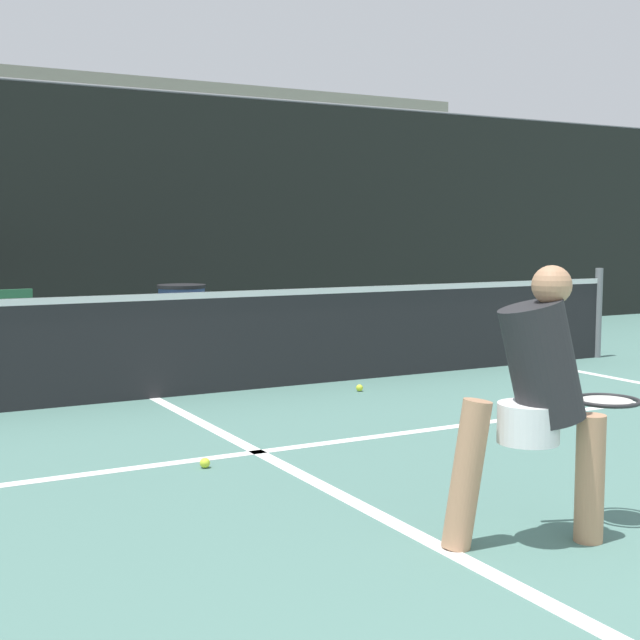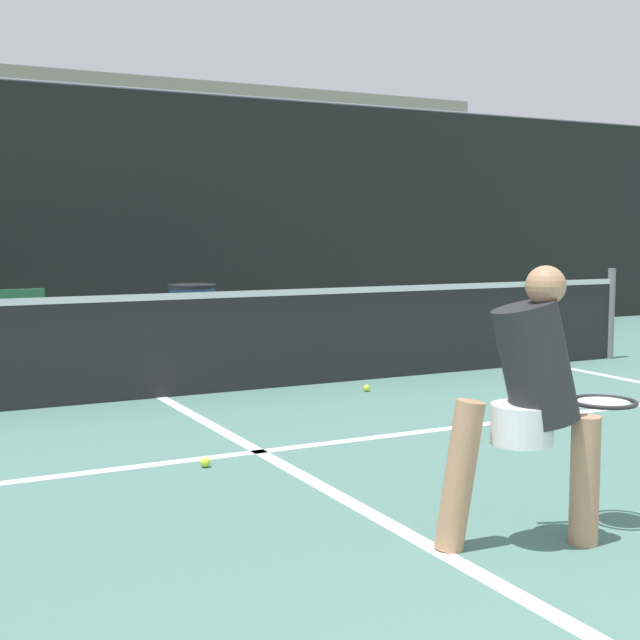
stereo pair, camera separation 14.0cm
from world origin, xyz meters
The scene contains 8 objects.
court_service_line centered at (0.00, 5.33, 0.00)m, with size 8.25×0.10×0.01m, color white.
court_center_mark centered at (0.00, 4.46, 0.00)m, with size 0.10×6.24×0.01m, color white.
net centered at (0.00, 7.58, 0.51)m, with size 11.09×0.09×1.07m.
fence_back centered at (0.00, 11.35, 1.67)m, with size 24.00×0.06×3.36m.
player_practicing centered at (0.44, 3.06, 0.72)m, with size 1.20×0.46×1.36m.
tennis_ball_scattered_7 centered at (-0.46, 5.12, 0.03)m, with size 0.07×0.07×0.07m, color #D1E033.
tennis_ball_scattered_9 centered at (1.82, 6.99, 0.03)m, with size 0.07×0.07×0.07m, color #D1E033.
trash_bin centered at (1.04, 9.71, 0.45)m, with size 0.56×0.56×0.89m.
Camera 1 is at (-2.49, -0.12, 1.51)m, focal length 50.00 mm.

